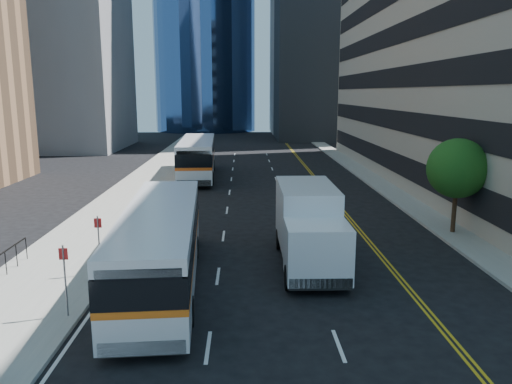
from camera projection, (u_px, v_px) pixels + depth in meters
ground at (306, 294)px, 19.18m from camera, size 160.00×160.00×0.00m
sidewalk_west at (151, 181)px, 43.41m from camera, size 5.00×90.00×0.15m
sidewalk_east at (373, 180)px, 43.89m from camera, size 2.00×90.00×0.15m
midrise_west at (50, 16)px, 66.04m from camera, size 18.00×18.00×35.00m
street_tree at (457, 168)px, 26.53m from camera, size 3.20×3.20×5.10m
bus_front at (161, 244)px, 19.71m from camera, size 3.49×12.46×3.17m
bus_rear at (197, 157)px, 45.39m from camera, size 3.50×13.49×3.45m
box_truck at (309, 225)px, 22.05m from camera, size 2.56×7.28×3.48m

